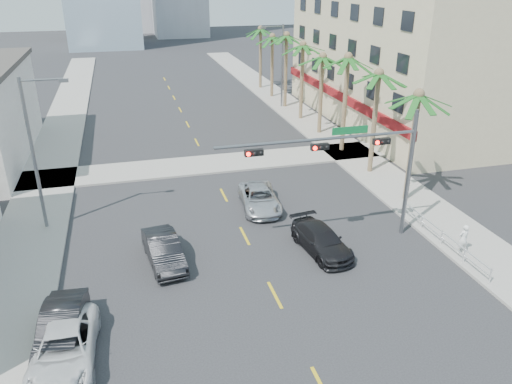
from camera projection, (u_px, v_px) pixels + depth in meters
ground at (304, 352)px, 20.16m from camera, size 260.00×260.00×0.00m
sidewalk_right at (358, 159)px, 40.64m from camera, size 4.00×120.00×0.15m
sidewalk_left at (44, 190)px, 34.94m from camera, size 4.00×120.00×0.15m
sidewalk_cross at (208, 164)px, 39.56m from camera, size 80.00×4.00×0.15m
building_right at (413, 45)px, 48.84m from camera, size 15.25×28.00×15.00m
traffic_signal_mast at (358, 157)px, 26.51m from camera, size 11.12×0.54×7.20m
palm_tree_0 at (419, 96)px, 30.65m from camera, size 4.80×4.80×7.80m
palm_tree_1 at (379, 75)px, 35.10m from camera, size 4.80×4.80×8.16m
palm_tree_2 at (348, 58)px, 39.55m from camera, size 4.80×4.80×8.52m
palm_tree_3 at (323, 57)px, 44.42m from camera, size 4.80×4.80×7.80m
palm_tree_4 at (303, 46)px, 48.87m from camera, size 4.80×4.80×8.16m
palm_tree_5 at (286, 36)px, 53.32m from camera, size 4.80×4.80×8.52m
palm_tree_6 at (272, 37)px, 58.20m from camera, size 4.80×4.80×7.80m
palm_tree_7 at (260, 29)px, 62.65m from camera, size 4.80×4.80×8.16m
streetlight_left at (36, 148)px, 27.86m from camera, size 2.55×0.25×9.00m
streetlight_right at (281, 62)px, 54.28m from camera, size 2.55×0.25×9.00m
guardrail at (442, 236)px, 27.63m from camera, size 0.08×8.08×1.00m
car_parked_mid at (62, 327)px, 20.40m from camera, size 2.02×4.72×1.51m
car_parked_far at (64, 348)px, 19.32m from camera, size 2.61×5.25×1.43m
car_lane_left at (164, 250)px, 26.03m from camera, size 2.12×4.72×1.50m
car_lane_center at (260, 198)px, 32.13m from camera, size 2.76×5.16×1.38m
car_lane_right at (321, 240)px, 27.13m from camera, size 2.54×4.94×1.37m
pedestrian at (463, 239)px, 26.65m from camera, size 0.64×0.45×1.68m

